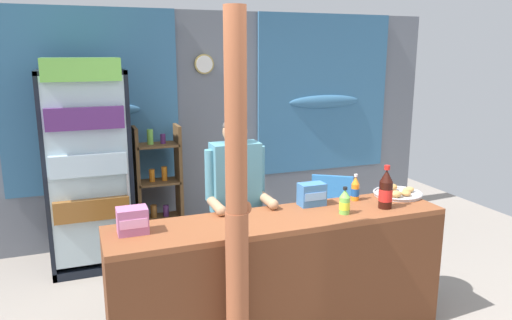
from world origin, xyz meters
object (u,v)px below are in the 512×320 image
Objects in this scene: timber_post at (237,220)px; soda_bottle_cola at (386,190)px; bottle_shelf_rack at (159,186)px; soda_bottle_lime_soda at (345,202)px; plastic_lawn_chair at (332,206)px; shopkeeper at (236,196)px; soda_bottle_orange_soda at (355,189)px; pastry_tray at (397,193)px; snack_box_wafer at (132,221)px; stall_counter at (287,273)px; drink_fridge at (87,156)px; snack_box_biscuit at (312,194)px.

timber_post is 1.30m from soda_bottle_cola.
timber_post is 7.16× the size of soda_bottle_cola.
bottle_shelf_rack is 6.70× the size of soda_bottle_lime_soda.
shopkeeper is at bearing -147.26° from plastic_lawn_chair.
soda_bottle_lime_soda is (-0.72, -1.41, 0.55)m from plastic_lawn_chair.
plastic_lawn_chair is 2.62× the size of soda_bottle_cola.
soda_bottle_orange_soda is 0.40m from pastry_tray.
bottle_shelf_rack is 2.52m from pastry_tray.
snack_box_wafer is at bearing 175.47° from soda_bottle_cola.
soda_bottle_cola is (1.00, -0.53, 0.09)m from shopkeeper.
drink_fridge is at bearing 122.64° from stall_counter.
snack_box_wafer is at bearing -175.30° from snack_box_biscuit.
shopkeeper reaches higher than stall_counter.
stall_counter is 0.65m from soda_bottle_lime_soda.
shopkeeper is (1.04, -1.37, -0.12)m from drink_fridge.
drink_fridge is 10.22× the size of soda_bottle_lime_soda.
timber_post is 2.48m from bottle_shelf_rack.
soda_bottle_orange_soda is (-0.48, -1.16, 0.55)m from plastic_lawn_chair.
snack_box_wafer is at bearing 141.21° from timber_post.
stall_counter is 1.19× the size of drink_fridge.
timber_post is (-0.46, -0.29, 0.55)m from stall_counter.
timber_post is 1.46× the size of shopkeeper.
shopkeeper is 8.32× the size of snack_box_wafer.
drink_fridge is at bearing 139.39° from soda_bottle_orange_soda.
drink_fridge reaches higher than plastic_lawn_chair.
soda_bottle_lime_soda is at bearing -117.03° from plastic_lawn_chair.
soda_bottle_orange_soda is at bearing -1.40° from snack_box_biscuit.
drink_fridge is at bearing 109.17° from timber_post.
shopkeeper is (0.27, 0.83, -0.12)m from timber_post.
stall_counter is at bearing -167.19° from pastry_tray.
drink_fridge is (-0.77, 2.20, -0.00)m from timber_post.
drink_fridge reaches higher than soda_bottle_cola.
stall_counter is at bearing -178.85° from soda_bottle_cola.
soda_bottle_cola is 0.55m from snack_box_biscuit.
plastic_lawn_chair is 1.27m from pastry_tray.
snack_box_biscuit is at bearing -46.65° from drink_fridge.
drink_fridge is at bearing 127.14° from shopkeeper.
stall_counter is 2.34m from drink_fridge.
bottle_shelf_rack reaches higher than soda_bottle_lime_soda.
soda_bottle_lime_soda is at bearing -48.57° from drink_fridge.
soda_bottle_lime_soda is 0.51× the size of pastry_tray.
soda_bottle_cola is 1.64× the size of soda_bottle_lime_soda.
stall_counter is 1.85m from plastic_lawn_chair.
timber_post is at bearing -162.09° from soda_bottle_lime_soda.
shopkeeper is 0.94m from soda_bottle_orange_soda.
snack_box_biscuit is 0.50× the size of pastry_tray.
bottle_shelf_rack is at bearing 101.84° from shopkeeper.
timber_post is 11.89× the size of snack_box_biscuit.
shopkeeper is at bearing 152.00° from soda_bottle_cola.
pastry_tray is (1.28, -0.30, -0.03)m from shopkeeper.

